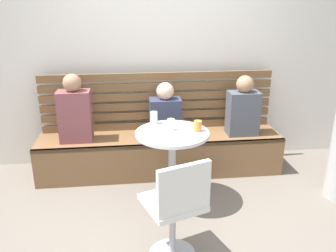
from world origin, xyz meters
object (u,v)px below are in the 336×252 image
at_px(person_child_left, 243,109).
at_px(white_chair, 177,208).
at_px(person_adult, 75,112).
at_px(cup_tumbler_orange, 198,126).
at_px(booth_bench, 161,154).
at_px(person_child_middle, 165,113).
at_px(plate_small, 185,133).
at_px(cup_glass_tall, 154,118).
at_px(cafe_table, 172,154).
at_px(cup_water_clear, 171,125).

bearing_deg(person_child_left, white_chair, -123.20).
bearing_deg(person_adult, cup_tumbler_orange, -28.94).
distance_m(white_chair, person_child_left, 1.75).
relative_size(booth_bench, person_adult, 3.71).
distance_m(person_child_middle, plate_small, 0.74).
bearing_deg(person_child_middle, white_chair, -93.11).
bearing_deg(white_chair, cup_glass_tall, 94.13).
xyz_separation_m(booth_bench, person_child_left, (0.92, -0.04, 0.51)).
height_order(booth_bench, white_chair, white_chair).
bearing_deg(booth_bench, person_child_middle, 0.64).
xyz_separation_m(cafe_table, person_child_middle, (0.01, 0.67, 0.19)).
xyz_separation_m(person_child_middle, cup_tumbler_orange, (0.23, -0.68, 0.08)).
distance_m(cup_glass_tall, cup_tumbler_orange, 0.46).
height_order(booth_bench, cup_water_clear, cup_water_clear).
height_order(person_adult, person_child_middle, person_adult).
relative_size(white_chair, cup_glass_tall, 7.08).
xyz_separation_m(white_chair, cup_water_clear, (0.06, 0.85, 0.33)).
height_order(cafe_table, person_child_middle, person_child_middle).
height_order(cup_tumbler_orange, plate_small, cup_tumbler_orange).
bearing_deg(person_adult, person_child_middle, 1.39).
height_order(booth_bench, cafe_table, cafe_table).
relative_size(white_chair, person_child_left, 1.27).
relative_size(person_child_left, cup_tumbler_orange, 6.68).
bearing_deg(cafe_table, person_adult, 145.71).
bearing_deg(cup_glass_tall, cafe_table, -58.95).
bearing_deg(person_adult, person_child_left, -0.46).
xyz_separation_m(booth_bench, cup_water_clear, (0.04, -0.63, 0.57)).
distance_m(person_child_middle, cup_tumbler_orange, 0.72).
height_order(cafe_table, cup_tumbler_orange, cup_tumbler_orange).
xyz_separation_m(cafe_table, person_adult, (-0.95, 0.65, 0.25)).
xyz_separation_m(person_child_left, cup_tumbler_orange, (-0.64, -0.64, 0.05)).
relative_size(cafe_table, plate_small, 4.35).
bearing_deg(cup_water_clear, cafe_table, -79.32).
bearing_deg(person_child_middle, person_adult, -178.61).
xyz_separation_m(person_child_middle, cup_water_clear, (-0.02, -0.63, 0.09)).
distance_m(person_adult, cup_tumbler_orange, 1.36).
xyz_separation_m(white_chair, person_child_middle, (0.08, 1.48, 0.24)).
distance_m(cafe_table, cup_water_clear, 0.28).
height_order(person_child_middle, cup_tumbler_orange, person_child_middle).
distance_m(person_child_left, plate_small, 1.03).
bearing_deg(cup_tumbler_orange, person_child_left, 45.12).
height_order(person_child_left, cup_glass_tall, person_child_left).
height_order(booth_bench, person_child_left, person_child_left).
xyz_separation_m(white_chair, plate_small, (0.18, 0.75, 0.28)).
relative_size(person_child_left, cup_glass_tall, 5.57).
bearing_deg(white_chair, cup_water_clear, 85.74).
height_order(cafe_table, cup_glass_tall, cup_glass_tall).
relative_size(booth_bench, person_child_middle, 4.45).
distance_m(person_adult, person_child_middle, 0.96).
height_order(booth_bench, cup_tumbler_orange, cup_tumbler_orange).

